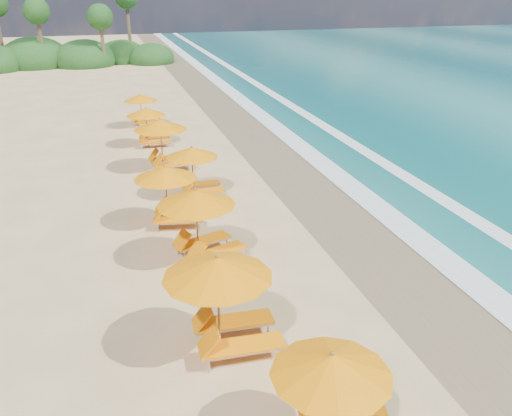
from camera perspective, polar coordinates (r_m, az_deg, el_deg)
name	(u,v)px	position (r m, az deg, el deg)	size (l,w,h in m)	color
ground	(256,239)	(19.00, 0.00, -3.33)	(160.00, 160.00, 0.00)	#DAB780
wet_sand	(359,226)	(20.36, 10.89, -1.87)	(4.00, 160.00, 0.01)	#816D4D
surf_foam	(423,217)	(21.64, 17.31, -0.93)	(4.00, 160.00, 0.01)	white
station_2	(339,396)	(10.71, 8.82, -19.15)	(2.91, 2.83, 2.32)	olive
station_3	(227,297)	(12.97, -3.13, -9.43)	(2.92, 2.71, 2.66)	olive
station_4	(202,219)	(17.17, -5.73, -1.22)	(3.24, 3.17, 2.53)	olive
station_5	(171,191)	(19.90, -8.99, 1.75)	(2.80, 2.67, 2.33)	olive
station_6	(197,168)	(22.55, -6.34, 4.26)	(2.37, 2.18, 2.19)	olive
station_7	(165,141)	(26.01, -9.60, 7.08)	(2.91, 2.73, 2.54)	olive
station_8	(150,124)	(30.10, -11.21, 8.74)	(2.39, 2.23, 2.17)	olive
station_9	(144,108)	(34.33, -11.86, 10.36)	(2.64, 2.58, 2.08)	olive
treeline	(45,57)	(62.53, -21.48, 14.73)	(25.80, 8.80, 9.74)	#163D14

